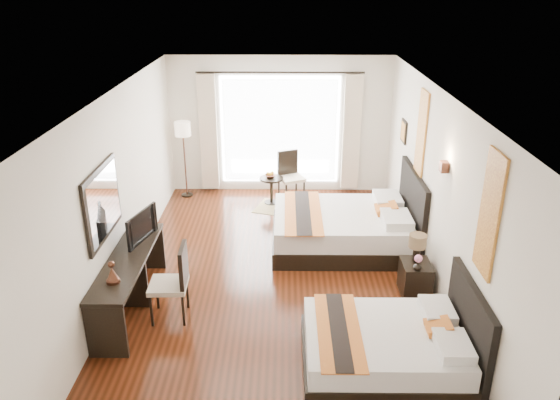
{
  "coord_description": "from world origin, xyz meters",
  "views": [
    {
      "loc": [
        0.12,
        -7.09,
        4.25
      ],
      "look_at": [
        0.04,
        0.42,
        1.13
      ],
      "focal_mm": 35.0,
      "sensor_mm": 36.0,
      "label": 1
    }
  ],
  "objects_px": {
    "nightstand": "(415,278)",
    "fruit_bowl": "(270,176)",
    "window_chair": "(291,185)",
    "table_lamp": "(418,243)",
    "bed_near": "(391,346)",
    "bed_far": "(347,227)",
    "vase": "(418,265)",
    "desk_chair": "(171,296)",
    "side_table": "(271,190)",
    "console_desk": "(130,283)",
    "television": "(137,225)",
    "floor_lamp": "(183,134)"
  },
  "relations": [
    {
      "from": "nightstand",
      "to": "fruit_bowl",
      "type": "height_order",
      "value": "fruit_bowl"
    },
    {
      "from": "window_chair",
      "to": "table_lamp",
      "type": "bearing_deg",
      "value": 3.98
    },
    {
      "from": "bed_near",
      "to": "bed_far",
      "type": "relative_size",
      "value": 0.82
    },
    {
      "from": "bed_far",
      "to": "vase",
      "type": "xyz_separation_m",
      "value": [
        0.79,
        -1.67,
        0.22
      ]
    },
    {
      "from": "vase",
      "to": "desk_chair",
      "type": "relative_size",
      "value": 0.12
    },
    {
      "from": "fruit_bowl",
      "to": "side_table",
      "type": "bearing_deg",
      "value": -13.63
    },
    {
      "from": "vase",
      "to": "console_desk",
      "type": "xyz_separation_m",
      "value": [
        -3.93,
        -0.2,
        -0.18
      ]
    },
    {
      "from": "nightstand",
      "to": "fruit_bowl",
      "type": "relative_size",
      "value": 2.37
    },
    {
      "from": "bed_near",
      "to": "bed_far",
      "type": "xyz_separation_m",
      "value": [
        -0.2,
        3.08,
        0.06
      ]
    },
    {
      "from": "nightstand",
      "to": "table_lamp",
      "type": "relative_size",
      "value": 1.27
    },
    {
      "from": "vase",
      "to": "desk_chair",
      "type": "height_order",
      "value": "desk_chair"
    },
    {
      "from": "television",
      "to": "window_chair",
      "type": "height_order",
      "value": "television"
    },
    {
      "from": "bed_near",
      "to": "bed_far",
      "type": "bearing_deg",
      "value": 93.74
    },
    {
      "from": "console_desk",
      "to": "bed_near",
      "type": "bearing_deg",
      "value": -19.91
    },
    {
      "from": "console_desk",
      "to": "television",
      "type": "relative_size",
      "value": 2.86
    },
    {
      "from": "bed_far",
      "to": "television",
      "type": "height_order",
      "value": "bed_far"
    },
    {
      "from": "bed_near",
      "to": "table_lamp",
      "type": "bearing_deg",
      "value": 69.47
    },
    {
      "from": "console_desk",
      "to": "table_lamp",
      "type": "bearing_deg",
      "value": 6.57
    },
    {
      "from": "television",
      "to": "side_table",
      "type": "distance_m",
      "value": 3.7
    },
    {
      "from": "console_desk",
      "to": "vase",
      "type": "bearing_deg",
      "value": 2.92
    },
    {
      "from": "bed_near",
      "to": "desk_chair",
      "type": "relative_size",
      "value": 1.83
    },
    {
      "from": "side_table",
      "to": "window_chair",
      "type": "bearing_deg",
      "value": 28.41
    },
    {
      "from": "television",
      "to": "console_desk",
      "type": "bearing_deg",
      "value": -166.03
    },
    {
      "from": "nightstand",
      "to": "floor_lamp",
      "type": "height_order",
      "value": "floor_lamp"
    },
    {
      "from": "bed_near",
      "to": "window_chair",
      "type": "bearing_deg",
      "value": 102.33
    },
    {
      "from": "bed_near",
      "to": "nightstand",
      "type": "bearing_deg",
      "value": 68.66
    },
    {
      "from": "bed_near",
      "to": "floor_lamp",
      "type": "xyz_separation_m",
      "value": [
        -3.27,
        5.29,
        1.04
      ]
    },
    {
      "from": "table_lamp",
      "to": "side_table",
      "type": "height_order",
      "value": "table_lamp"
    },
    {
      "from": "nightstand",
      "to": "console_desk",
      "type": "relative_size",
      "value": 0.23
    },
    {
      "from": "side_table",
      "to": "fruit_bowl",
      "type": "height_order",
      "value": "fruit_bowl"
    },
    {
      "from": "bed_far",
      "to": "fruit_bowl",
      "type": "relative_size",
      "value": 11.03
    },
    {
      "from": "window_chair",
      "to": "bed_near",
      "type": "bearing_deg",
      "value": -10.45
    },
    {
      "from": "vase",
      "to": "table_lamp",
      "type": "bearing_deg",
      "value": 82.31
    },
    {
      "from": "television",
      "to": "side_table",
      "type": "xyz_separation_m",
      "value": [
        1.81,
        3.15,
        -0.71
      ]
    },
    {
      "from": "bed_far",
      "to": "table_lamp",
      "type": "bearing_deg",
      "value": -59.73
    },
    {
      "from": "vase",
      "to": "console_desk",
      "type": "distance_m",
      "value": 3.94
    },
    {
      "from": "desk_chair",
      "to": "window_chair",
      "type": "height_order",
      "value": "desk_chair"
    },
    {
      "from": "side_table",
      "to": "bed_near",
      "type": "bearing_deg",
      "value": -72.92
    },
    {
      "from": "table_lamp",
      "to": "window_chair",
      "type": "height_order",
      "value": "window_chair"
    },
    {
      "from": "console_desk",
      "to": "nightstand",
      "type": "bearing_deg",
      "value": 5.65
    },
    {
      "from": "table_lamp",
      "to": "desk_chair",
      "type": "xyz_separation_m",
      "value": [
        -3.36,
        -0.69,
        -0.45
      ]
    },
    {
      "from": "bed_far",
      "to": "television",
      "type": "relative_size",
      "value": 3.03
    },
    {
      "from": "desk_chair",
      "to": "bed_near",
      "type": "bearing_deg",
      "value": 158.44
    },
    {
      "from": "side_table",
      "to": "television",
      "type": "bearing_deg",
      "value": -119.85
    },
    {
      "from": "fruit_bowl",
      "to": "bed_near",
      "type": "bearing_deg",
      "value": -72.67
    },
    {
      "from": "bed_far",
      "to": "nightstand",
      "type": "xyz_separation_m",
      "value": [
        0.83,
        -1.48,
        -0.1
      ]
    },
    {
      "from": "nightstand",
      "to": "side_table",
      "type": "height_order",
      "value": "side_table"
    },
    {
      "from": "table_lamp",
      "to": "television",
      "type": "relative_size",
      "value": 0.51
    },
    {
      "from": "table_lamp",
      "to": "vase",
      "type": "bearing_deg",
      "value": -97.69
    },
    {
      "from": "table_lamp",
      "to": "side_table",
      "type": "bearing_deg",
      "value": 123.3
    }
  ]
}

